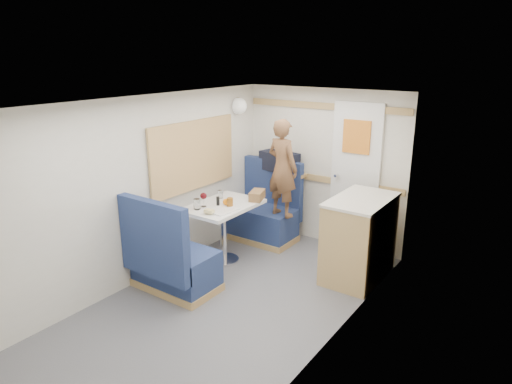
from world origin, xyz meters
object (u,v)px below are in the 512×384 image
Objects in this scene: dinette_table at (223,217)px; wine_glass at (203,196)px; orange_fruit at (226,202)px; bench_near at (171,264)px; tumbler_mid at (220,194)px; tray at (223,210)px; person at (282,168)px; cheese_block at (209,211)px; duffel_bag at (279,161)px; bench_far at (264,217)px; galley_counter at (359,238)px; pepper_grinder at (218,201)px; dome_light at (239,106)px; beer_glass at (230,203)px; tumbler_left at (197,204)px; bread_loaf at (257,195)px.

wine_glass is (-0.12, -0.19, 0.28)m from dinette_table.
bench_near is at bearing -95.26° from orange_fruit.
tray is at bearing -47.56° from tumbler_mid.
person is 12.19× the size of tumbler_mid.
duffel_bag is at bearing 90.89° from cheese_block.
bench_far reaches higher than tray.
dinette_table is 1.76× the size of duffel_bag.
dinette_table is 0.88× the size of bench_near.
galley_counter is 9.25× the size of tumbler_mid.
cheese_block is 0.58m from tumbler_mid.
person reaches higher than tray.
orange_fruit is (0.01, -1.16, -0.25)m from duffel_bag.
bench_far is 1.73m from bench_near.
pepper_grinder is (-0.10, -0.02, -0.00)m from orange_fruit.
galley_counter is at bearing 22.82° from orange_fruit.
bench_far is 0.87× the size of person.
bench_far is at bearing 2.12° from dome_light.
duffel_bag is 1.18m from orange_fruit.
pepper_grinder is at bearing -168.82° from orange_fruit.
wine_glass is (-0.19, -1.31, -0.18)m from duffel_bag.
orange_fruit is 0.65× the size of beer_glass.
duffel_bag is 1.64× the size of tray.
bench_near is at bearing -77.18° from dome_light.
tray is 3.10× the size of pepper_grinder.
dome_light is 2.28m from galley_counter.
person reaches higher than galley_counter.
duffel_bag is at bearing 86.48° from dinette_table.
dome_light reaches higher than bench_far.
dome_light is at bearing 104.32° from wine_glass.
dome_light is 1.42m from beer_glass.
wine_glass reaches higher than beer_glass.
cheese_block is 1.01× the size of pepper_grinder.
pepper_grinder is (-0.12, 0.29, 0.02)m from cheese_block.
galley_counter reaches higher than tumbler_left.
bread_loaf is (0.23, -0.49, 0.47)m from bench_far.
bench_far is 1.51m from galley_counter.
wine_glass is 1.64× the size of pepper_grinder.
bench_far is 0.86m from tumbler_mid.
galley_counter is (1.47, 0.55, -0.10)m from dinette_table.
duffel_bag reaches higher than dinette_table.
cheese_block is 0.32m from pepper_grinder.
beer_glass is at bearing 82.15° from cheese_block.
cheese_block is 1.04× the size of tumbler_mid.
bread_loaf is (-0.14, -0.35, -0.28)m from person.
tumbler_mid is 0.27m from pepper_grinder.
pepper_grinder is at bearing 74.39° from person.
bench_far is at bearing 114.69° from bread_loaf.
tray is at bearing -62.53° from dome_light.
wine_glass is (-0.27, -0.01, 0.11)m from tray.
person is (0.36, 0.72, 0.49)m from dinette_table.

